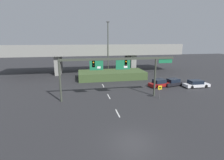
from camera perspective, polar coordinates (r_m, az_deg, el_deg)
name	(u,v)px	position (r m, az deg, el deg)	size (l,w,h in m)	color
ground_plane	(132,141)	(16.75, 6.68, -19.19)	(160.00, 160.00, 0.00)	#262628
lane_markings	(106,91)	(31.02, -2.07, -3.45)	(0.14, 22.02, 0.01)	silver
signal_gantry	(116,66)	(25.93, 1.39, 4.73)	(17.39, 0.44, 6.23)	#383D33
speed_limit_sign	(160,90)	(27.35, 15.34, -3.20)	(0.60, 0.11, 2.15)	#4C4C4C
highway_light_pole_near	(108,47)	(43.61, -1.31, 10.59)	(0.70, 0.36, 12.96)	#383D33
overpass_bridge	(95,52)	(47.57, -5.42, 9.00)	(45.88, 8.56, 7.55)	gray
grass_embankment	(112,75)	(40.37, -0.12, 1.76)	(15.06, 6.52, 1.69)	#384C28
parked_sedan_near_right	(160,83)	(34.54, 15.28, -1.03)	(4.52, 2.70, 1.45)	maroon
parked_sedan_mid_right	(173,82)	(36.17, 19.39, -0.72)	(4.58, 2.64, 1.39)	black
parked_sedan_far_right	(196,84)	(36.60, 25.72, -1.15)	(4.73, 1.92, 1.36)	silver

